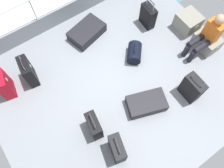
{
  "coord_description": "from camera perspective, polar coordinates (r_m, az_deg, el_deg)",
  "views": [
    {
      "loc": [
        1.55,
        -1.26,
        4.38
      ],
      "look_at": [
        0.01,
        -0.19,
        0.25
      ],
      "focal_mm": 35.99,
      "sensor_mm": 36.0,
      "label": 1
    }
  ],
  "objects": [
    {
      "name": "ground_plane",
      "position": [
        4.84,
        1.76,
        -0.17
      ],
      "size": [
        4.4,
        5.2,
        0.06
      ],
      "primitive_type": "cube",
      "color": "gray"
    },
    {
      "name": "gunwale_port",
      "position": [
        5.72,
        -11.55,
        17.42
      ],
      "size": [
        0.06,
        5.2,
        0.45
      ],
      "primitive_type": "cube",
      "color": "gray",
      "rests_on": "ground_plane"
    },
    {
      "name": "cargo_crate_0",
      "position": [
        5.72,
        18.71,
        14.66
      ],
      "size": [
        0.53,
        0.48,
        0.41
      ],
      "color": "gray",
      "rests_on": "ground_plane"
    },
    {
      "name": "cargo_crate_1",
      "position": [
        5.56,
        22.9,
        9.87
      ],
      "size": [
        0.59,
        0.43,
        0.36
      ],
      "color": "gray",
      "rests_on": "ground_plane"
    },
    {
      "name": "passenger_seated",
      "position": [
        5.18,
        23.04,
        11.29
      ],
      "size": [
        0.34,
        0.66,
        1.06
      ],
      "color": "orange",
      "rests_on": "ground_plane"
    },
    {
      "name": "suitcase_0",
      "position": [
        4.7,
        19.59,
        -1.02
      ],
      "size": [
        0.43,
        0.22,
        0.78
      ],
      "color": "black",
      "rests_on": "ground_plane"
    },
    {
      "name": "suitcase_1",
      "position": [
        5.52,
        9.11,
        16.67
      ],
      "size": [
        0.41,
        0.21,
        0.76
      ],
      "color": "black",
      "rests_on": "ground_plane"
    },
    {
      "name": "suitcase_2",
      "position": [
        4.24,
        -4.57,
        -10.55
      ],
      "size": [
        0.45,
        0.26,
        0.67
      ],
      "color": "black",
      "rests_on": "ground_plane"
    },
    {
      "name": "suitcase_3",
      "position": [
        5.4,
        -6.41,
        13.02
      ],
      "size": [
        0.7,
        0.92,
        0.24
      ],
      "color": "black",
      "rests_on": "ground_plane"
    },
    {
      "name": "suitcase_4",
      "position": [
        4.57,
        8.71,
        -4.9
      ],
      "size": [
        0.68,
        0.87,
        0.23
      ],
      "color": "black",
      "rests_on": "ground_plane"
    },
    {
      "name": "suitcase_6",
      "position": [
        4.88,
        -20.46,
        2.93
      ],
      "size": [
        0.46,
        0.25,
        0.77
      ],
      "color": "black",
      "rests_on": "ground_plane"
    },
    {
      "name": "suitcase_7",
      "position": [
        4.11,
        1.3,
        -16.14
      ],
      "size": [
        0.47,
        0.31,
        0.71
      ],
      "color": "black",
      "rests_on": "ground_plane"
    },
    {
      "name": "suitcase_8",
      "position": [
        4.95,
        -25.68,
        -0.17
      ],
      "size": [
        0.44,
        0.29,
        0.8
      ],
      "color": "#B70C1E",
      "rests_on": "ground_plane"
    },
    {
      "name": "duffel_bag",
      "position": [
        5.03,
        5.72,
        7.92
      ],
      "size": [
        0.54,
        0.53,
        0.44
      ],
      "color": "black",
      "rests_on": "ground_plane"
    }
  ]
}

